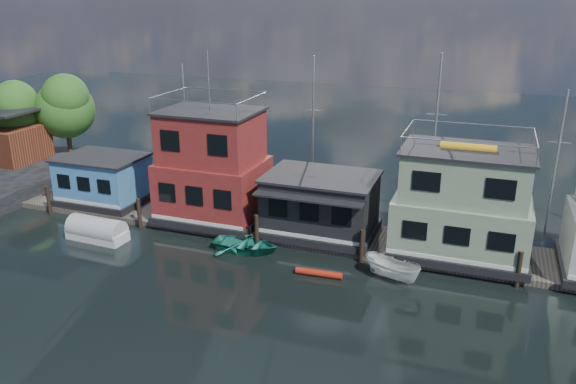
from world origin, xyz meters
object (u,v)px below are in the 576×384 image
at_px(houseboat_green, 462,205).
at_px(dinghy_teal, 246,245).
at_px(houseboat_blue, 104,179).
at_px(houseboat_dark, 321,204).
at_px(houseboat_red, 213,168).
at_px(tarp_runabout, 97,231).
at_px(red_kayak, 319,273).
at_px(motorboat, 393,269).

bearing_deg(houseboat_green, dinghy_teal, -163.82).
height_order(houseboat_blue, houseboat_dark, houseboat_dark).
xyz_separation_m(houseboat_red, houseboat_green, (17.00, 0.00, -0.55)).
relative_size(houseboat_green, tarp_runabout, 1.97).
bearing_deg(dinghy_teal, red_kayak, -109.86).
distance_m(houseboat_dark, houseboat_green, 9.07).
bearing_deg(red_kayak, tarp_runabout, 177.17).
bearing_deg(houseboat_green, red_kayak, -143.75).
distance_m(houseboat_blue, tarp_runabout, 6.69).
relative_size(houseboat_red, red_kayak, 4.25).
bearing_deg(houseboat_green, houseboat_dark, -179.88).
relative_size(houseboat_red, tarp_runabout, 2.79).
height_order(houseboat_dark, motorboat, houseboat_dark).
height_order(houseboat_red, motorboat, houseboat_red).
xyz_separation_m(houseboat_green, dinghy_teal, (-12.88, -3.74, -3.10)).
relative_size(dinghy_teal, motorboat, 1.22).
xyz_separation_m(houseboat_green, red_kayak, (-7.42, -5.44, -3.35)).
height_order(houseboat_blue, houseboat_red, houseboat_red).
relative_size(houseboat_red, dinghy_teal, 2.70).
height_order(motorboat, red_kayak, motorboat).
bearing_deg(houseboat_blue, houseboat_red, 0.00).
bearing_deg(houseboat_red, houseboat_dark, -0.14).
bearing_deg(houseboat_green, houseboat_red, -180.00).
bearing_deg(motorboat, houseboat_green, -13.47).
height_order(houseboat_blue, tarp_runabout, houseboat_blue).
bearing_deg(tarp_runabout, red_kayak, 3.10).
xyz_separation_m(houseboat_blue, tarp_runabout, (3.44, -5.51, -1.57)).
distance_m(houseboat_green, tarp_runabout, 23.88).
xyz_separation_m(houseboat_blue, motorboat, (23.23, -4.41, -1.51)).
xyz_separation_m(houseboat_dark, red_kayak, (1.58, -5.42, -2.21)).
bearing_deg(red_kayak, houseboat_green, 33.15).
relative_size(houseboat_green, red_kayak, 3.01).
distance_m(houseboat_dark, tarp_runabout, 15.20).
height_order(houseboat_blue, houseboat_green, houseboat_green).
distance_m(houseboat_blue, houseboat_red, 9.69).
relative_size(dinghy_teal, red_kayak, 1.57).
bearing_deg(motorboat, houseboat_dark, 75.68).
xyz_separation_m(houseboat_blue, houseboat_dark, (17.50, -0.02, 0.21)).
height_order(motorboat, tarp_runabout, tarp_runabout).
bearing_deg(houseboat_dark, motorboat, -37.42).
bearing_deg(tarp_runabout, houseboat_dark, 24.16).
xyz_separation_m(houseboat_dark, houseboat_green, (9.00, 0.02, 1.13)).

